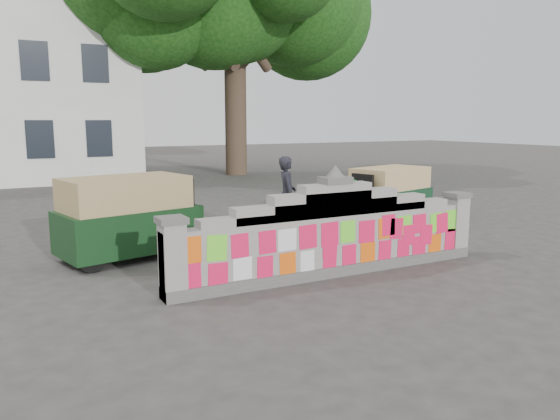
{
  "coord_description": "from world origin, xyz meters",
  "views": [
    {
      "loc": [
        -5.46,
        -8.05,
        2.8
      ],
      "look_at": [
        -0.58,
        1.0,
        1.1
      ],
      "focal_mm": 35.0,
      "sensor_mm": 36.0,
      "label": 1
    }
  ],
  "objects_px": {
    "rickshaw_right": "(388,194)",
    "cyclist_rider": "(287,205)",
    "rickshaw_left": "(130,216)",
    "pedestrian": "(351,212)",
    "cyclist_bike": "(287,220)"
  },
  "relations": [
    {
      "from": "rickshaw_left",
      "to": "cyclist_rider",
      "type": "bearing_deg",
      "value": -16.14
    },
    {
      "from": "cyclist_rider",
      "to": "rickshaw_left",
      "type": "height_order",
      "value": "cyclist_rider"
    },
    {
      "from": "cyclist_rider",
      "to": "pedestrian",
      "type": "relative_size",
      "value": 1.15
    },
    {
      "from": "cyclist_rider",
      "to": "cyclist_bike",
      "type": "bearing_deg",
      "value": -70.85
    },
    {
      "from": "pedestrian",
      "to": "rickshaw_right",
      "type": "relative_size",
      "value": 0.54
    },
    {
      "from": "cyclist_rider",
      "to": "pedestrian",
      "type": "height_order",
      "value": "cyclist_rider"
    },
    {
      "from": "cyclist_bike",
      "to": "rickshaw_right",
      "type": "distance_m",
      "value": 3.8
    },
    {
      "from": "rickshaw_right",
      "to": "cyclist_rider",
      "type": "bearing_deg",
      "value": -1.37
    },
    {
      "from": "rickshaw_left",
      "to": "rickshaw_right",
      "type": "distance_m",
      "value": 7.26
    },
    {
      "from": "cyclist_bike",
      "to": "pedestrian",
      "type": "distance_m",
      "value": 1.49
    },
    {
      "from": "cyclist_rider",
      "to": "rickshaw_right",
      "type": "bearing_deg",
      "value": -57.53
    },
    {
      "from": "pedestrian",
      "to": "rickshaw_right",
      "type": "bearing_deg",
      "value": 124.51
    },
    {
      "from": "rickshaw_right",
      "to": "rickshaw_left",
      "type": "bearing_deg",
      "value": -9.65
    },
    {
      "from": "rickshaw_right",
      "to": "pedestrian",
      "type": "bearing_deg",
      "value": 20.92
    },
    {
      "from": "cyclist_bike",
      "to": "rickshaw_left",
      "type": "relative_size",
      "value": 0.63
    }
  ]
}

